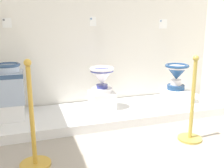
% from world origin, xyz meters
% --- Properties ---
extents(display_platform, '(3.40, 0.88, 0.11)m').
position_xyz_m(display_platform, '(1.91, 2.67, 0.06)').
color(display_platform, white).
rests_on(display_platform, ground_plane).
extents(plinth_block_tall_cobalt, '(0.28, 0.33, 0.20)m').
position_xyz_m(plinth_block_tall_cobalt, '(0.78, 2.73, 0.21)').
color(plinth_block_tall_cobalt, white).
rests_on(plinth_block_tall_cobalt, display_platform).
extents(antique_toilet_tall_cobalt, '(0.33, 0.34, 0.48)m').
position_xyz_m(antique_toilet_tall_cobalt, '(0.78, 2.73, 0.56)').
color(antique_toilet_tall_cobalt, '#A5B6D0').
rests_on(antique_toilet_tall_cobalt, plinth_block_tall_cobalt).
extents(plinth_block_slender_white, '(0.32, 0.32, 0.24)m').
position_xyz_m(plinth_block_slender_white, '(1.93, 2.72, 0.23)').
color(plinth_block_slender_white, white).
rests_on(plinth_block_slender_white, display_platform).
extents(antique_toilet_slender_white, '(0.33, 0.33, 0.33)m').
position_xyz_m(antique_toilet_slender_white, '(1.93, 2.72, 0.56)').
color(antique_toilet_slender_white, white).
rests_on(antique_toilet_slender_white, plinth_block_slender_white).
extents(plinth_block_rightmost, '(0.31, 0.34, 0.20)m').
position_xyz_m(plinth_block_rightmost, '(3.02, 2.64, 0.21)').
color(plinth_block_rightmost, white).
rests_on(plinth_block_rightmost, display_platform).
extents(antique_toilet_rightmost, '(0.34, 0.34, 0.37)m').
position_xyz_m(antique_toilet_rightmost, '(3.02, 2.64, 0.55)').
color(antique_toilet_rightmost, navy).
rests_on(antique_toilet_rightmost, plinth_block_rightmost).
extents(info_placard_first, '(0.11, 0.01, 0.12)m').
position_xyz_m(info_placard_first, '(0.79, 3.12, 1.26)').
color(info_placard_first, white).
extents(info_placard_second, '(0.09, 0.01, 0.13)m').
position_xyz_m(info_placard_second, '(1.92, 3.12, 1.27)').
color(info_placard_second, white).
extents(info_placard_third, '(0.13, 0.01, 0.14)m').
position_xyz_m(info_placard_third, '(3.03, 3.12, 1.24)').
color(info_placard_third, white).
extents(stanchion_post_near_left, '(0.28, 0.28, 0.98)m').
position_xyz_m(stanchion_post_near_left, '(1.00, 1.73, 0.26)').
color(stanchion_post_near_left, gold).
rests_on(stanchion_post_near_left, ground_plane).
extents(stanchion_post_near_right, '(0.26, 0.26, 0.94)m').
position_xyz_m(stanchion_post_near_right, '(2.65, 1.73, 0.27)').
color(stanchion_post_near_right, gold).
rests_on(stanchion_post_near_right, ground_plane).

